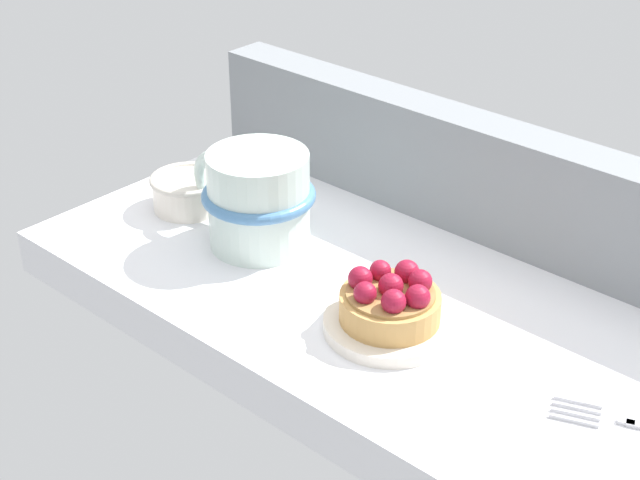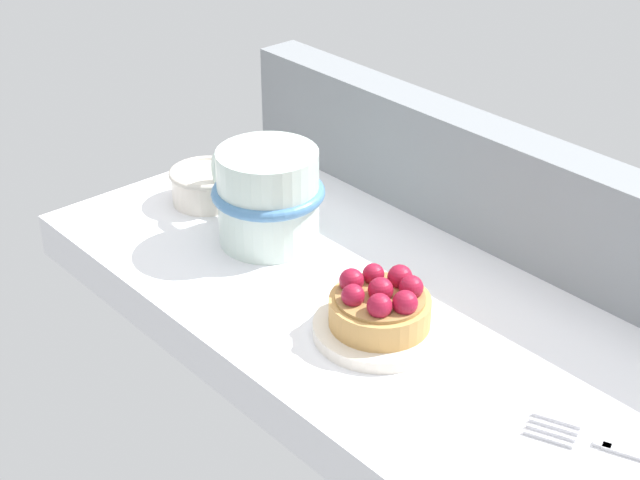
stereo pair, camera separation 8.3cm
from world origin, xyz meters
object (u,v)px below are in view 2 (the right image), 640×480
object	(u,v)px
dessert_plate	(379,329)
sugar_bowl	(206,185)
raspberry_tart	(381,304)
coffee_mug	(267,195)

from	to	relation	value
dessert_plate	sugar_bowl	distance (cm)	28.42
dessert_plate	sugar_bowl	size ratio (longest dim) A/B	1.46
raspberry_tart	coffee_mug	size ratio (longest dim) A/B	0.59
coffee_mug	dessert_plate	bearing A→B (deg)	-9.29
dessert_plate	raspberry_tart	bearing A→B (deg)	69.68
dessert_plate	sugar_bowl	xyz separation A→B (cm)	(-28.21, 3.14, 1.38)
raspberry_tart	sugar_bowl	world-z (taller)	raspberry_tart
coffee_mug	sugar_bowl	world-z (taller)	coffee_mug
dessert_plate	raspberry_tart	size ratio (longest dim) A/B	1.31
coffee_mug	raspberry_tart	bearing A→B (deg)	-9.14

